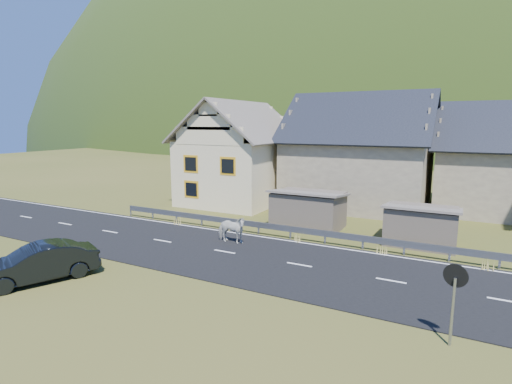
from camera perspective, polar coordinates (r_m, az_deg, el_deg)
The scene contains 14 objects.
ground at distance 18.51m, azimuth 6.22°, elevation -10.40°, with size 160.00×160.00×0.00m, color #354013.
road at distance 18.51m, azimuth 6.22°, elevation -10.35°, with size 60.00×7.00×0.04m, color black.
lane_markings at distance 18.50m, azimuth 6.22°, elevation -10.27°, with size 60.00×6.60×0.01m, color silver.
guardrail at distance 21.65m, azimuth 9.85°, elevation -5.91°, with size 28.10×0.09×0.75m.
shed_left at distance 24.73m, azimuth 7.49°, elevation -2.58°, with size 4.30×3.30×2.40m, color #695A4C.
shed_right at distance 22.91m, azimuth 22.51°, elevation -4.52°, with size 3.80×2.90×2.20m, color #695A4C.
house_cream at distance 32.62m, azimuth -2.31°, elevation 6.28°, with size 7.80×9.80×8.30m.
house_stone_a at distance 32.09m, azimuth 14.64°, elevation 6.40°, with size 10.80×9.80×8.90m.
house_stone_b at distance 33.38m, azimuth 32.43°, elevation 4.63°, with size 9.80×8.80×8.10m.
mountain at distance 197.97m, azimuth 27.06°, elevation 1.12°, with size 440.00×280.00×260.00m, color #223411.
conifer_patch at distance 140.29m, azimuth 1.82°, elevation 9.70°, with size 76.00×50.00×28.00m, color black.
horse at distance 21.41m, azimuth -3.57°, elevation -5.34°, with size 1.77×0.81×1.50m, color beige.
car at distance 18.74m, azimuth -28.71°, elevation -8.92°, with size 1.59×4.56×1.50m, color black.
traffic_mirror at distance 12.97m, azimuth 26.52°, elevation -11.96°, with size 0.67×0.26×2.46m.
Camera 1 is at (6.28, -16.20, 6.40)m, focal length 28.00 mm.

